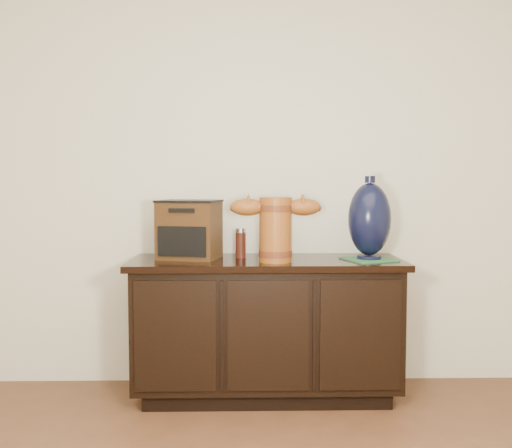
{
  "coord_description": "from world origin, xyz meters",
  "views": [
    {
      "loc": [
        -0.13,
        -0.98,
        1.17
      ],
      "look_at": [
        -0.06,
        2.18,
        0.95
      ],
      "focal_mm": 42.0,
      "sensor_mm": 36.0,
      "label": 1
    }
  ],
  "objects_px": {
    "tv_radio": "(189,230)",
    "lamp_base": "(369,220)",
    "sideboard": "(266,326)",
    "spray_can": "(241,243)",
    "terracotta_vessel": "(276,226)"
  },
  "relations": [
    {
      "from": "tv_radio",
      "to": "lamp_base",
      "type": "bearing_deg",
      "value": 8.57
    },
    {
      "from": "sideboard",
      "to": "tv_radio",
      "type": "bearing_deg",
      "value": 175.21
    },
    {
      "from": "sideboard",
      "to": "terracotta_vessel",
      "type": "height_order",
      "value": "terracotta_vessel"
    },
    {
      "from": "tv_radio",
      "to": "lamp_base",
      "type": "height_order",
      "value": "lamp_base"
    },
    {
      "from": "terracotta_vessel",
      "to": "lamp_base",
      "type": "height_order",
      "value": "lamp_base"
    },
    {
      "from": "tv_radio",
      "to": "spray_can",
      "type": "height_order",
      "value": "tv_radio"
    },
    {
      "from": "sideboard",
      "to": "tv_radio",
      "type": "relative_size",
      "value": 3.96
    },
    {
      "from": "terracotta_vessel",
      "to": "spray_can",
      "type": "xyz_separation_m",
      "value": [
        -0.18,
        0.17,
        -0.11
      ]
    },
    {
      "from": "sideboard",
      "to": "spray_can",
      "type": "distance_m",
      "value": 0.47
    },
    {
      "from": "lamp_base",
      "to": "spray_can",
      "type": "bearing_deg",
      "value": 170.9
    },
    {
      "from": "terracotta_vessel",
      "to": "tv_radio",
      "type": "relative_size",
      "value": 1.28
    },
    {
      "from": "tv_radio",
      "to": "terracotta_vessel",
      "type": "bearing_deg",
      "value": -4.26
    },
    {
      "from": "spray_can",
      "to": "sideboard",
      "type": "bearing_deg",
      "value": -23.64
    },
    {
      "from": "sideboard",
      "to": "lamp_base",
      "type": "xyz_separation_m",
      "value": [
        0.55,
        -0.05,
        0.58
      ]
    },
    {
      "from": "sideboard",
      "to": "lamp_base",
      "type": "height_order",
      "value": "lamp_base"
    }
  ]
}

